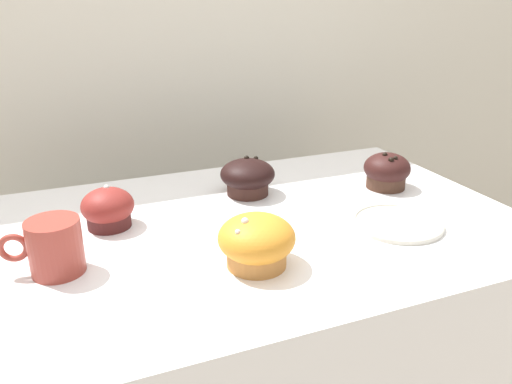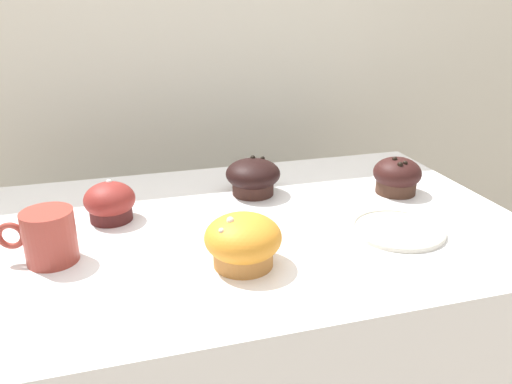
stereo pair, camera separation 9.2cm
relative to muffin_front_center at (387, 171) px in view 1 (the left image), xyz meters
The scene contains 7 objects.
wall_back 0.64m from the muffin_front_center, 122.10° to the left, with size 3.20×0.10×1.80m, color beige.
muffin_front_center is the anchor object (origin of this frame).
muffin_back_left 0.30m from the muffin_front_center, 165.26° to the left, with size 0.11×0.11×0.08m.
muffin_back_right 0.57m from the muffin_front_center, behind, with size 0.09×0.09×0.08m.
muffin_front_left 0.43m from the muffin_front_center, 152.11° to the right, with size 0.12×0.12×0.08m.
coffee_cup 0.67m from the muffin_front_center, behind, with size 0.12×0.08×0.08m.
serving_plate 0.19m from the muffin_front_center, 119.17° to the right, with size 0.16×0.16×0.01m.
Camera 1 is at (-0.29, -0.76, 1.27)m, focal length 35.00 mm.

